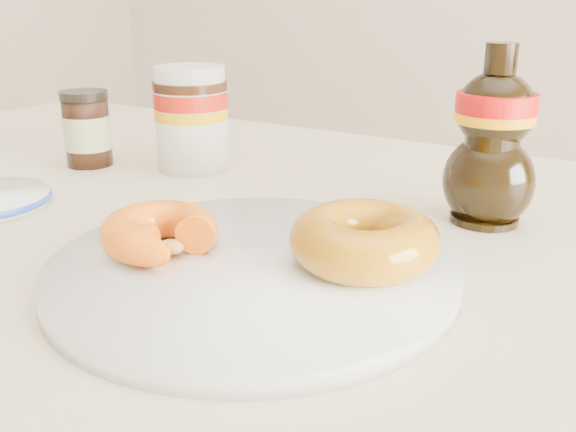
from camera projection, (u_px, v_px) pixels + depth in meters
The scene contains 7 objects.
dining_table at pixel (212, 321), 0.59m from camera, with size 1.40×0.90×0.75m.
plate at pixel (252, 269), 0.48m from camera, with size 0.30×0.30×0.02m.
donut_bitten at pixel (160, 232), 0.49m from camera, with size 0.09×0.09×0.03m, color orange.
donut_whole at pixel (364, 240), 0.46m from camera, with size 0.11×0.11×0.04m, color #955F09.
nutella_jar at pixel (191, 115), 0.75m from camera, with size 0.09×0.09×0.12m.
syrup_bottle at pixel (493, 136), 0.57m from camera, with size 0.08×0.07×0.16m, color black, non-canonical shape.
dark_jar at pixel (87, 129), 0.78m from camera, with size 0.06×0.06×0.09m.
Camera 1 is at (0.34, -0.31, 0.95)m, focal length 40.00 mm.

